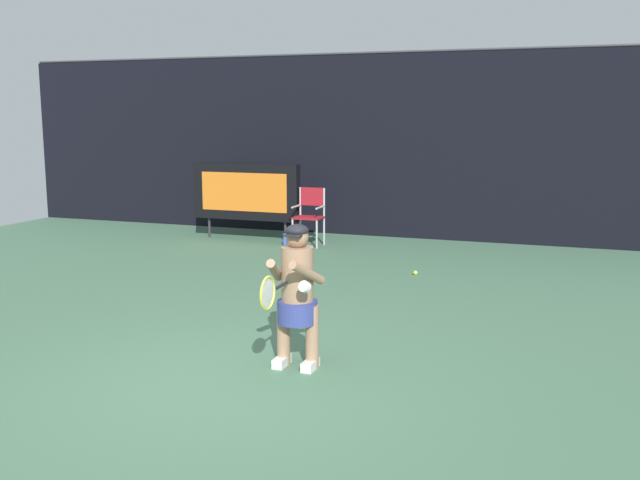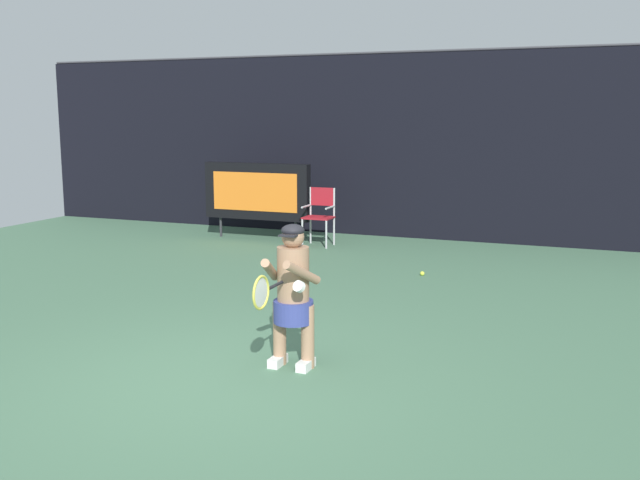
% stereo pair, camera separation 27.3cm
% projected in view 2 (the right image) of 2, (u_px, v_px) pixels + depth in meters
% --- Properties ---
extents(ground, '(18.00, 22.00, 0.03)m').
position_uv_depth(ground, '(204.00, 390.00, 6.57)').
color(ground, '#497155').
extents(backdrop_screen, '(18.00, 0.12, 3.66)m').
position_uv_depth(backdrop_screen, '(431.00, 147.00, 14.21)').
color(backdrop_screen, black).
rests_on(backdrop_screen, ground).
extents(scoreboard, '(2.20, 0.21, 1.50)m').
position_uv_depth(scoreboard, '(257.00, 191.00, 14.29)').
color(scoreboard, black).
rests_on(scoreboard, ground).
extents(umpire_chair, '(0.52, 0.44, 1.08)m').
position_uv_depth(umpire_chair, '(320.00, 213.00, 13.67)').
color(umpire_chair, '#B7B7BC').
rests_on(umpire_chair, ground).
extents(water_bottle, '(0.07, 0.07, 0.27)m').
position_uv_depth(water_bottle, '(295.00, 239.00, 13.68)').
color(water_bottle, blue).
rests_on(water_bottle, ground).
extents(tennis_player, '(0.54, 0.62, 1.41)m').
position_uv_depth(tennis_player, '(293.00, 291.00, 7.04)').
color(tennis_player, white).
rests_on(tennis_player, ground).
extents(tennis_racket, '(0.03, 0.60, 0.31)m').
position_uv_depth(tennis_racket, '(262.00, 292.00, 6.48)').
color(tennis_racket, black).
extents(tennis_ball_loose, '(0.07, 0.07, 0.07)m').
position_uv_depth(tennis_ball_loose, '(422.00, 273.00, 11.18)').
color(tennis_ball_loose, '#CCDB3D').
rests_on(tennis_ball_loose, ground).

